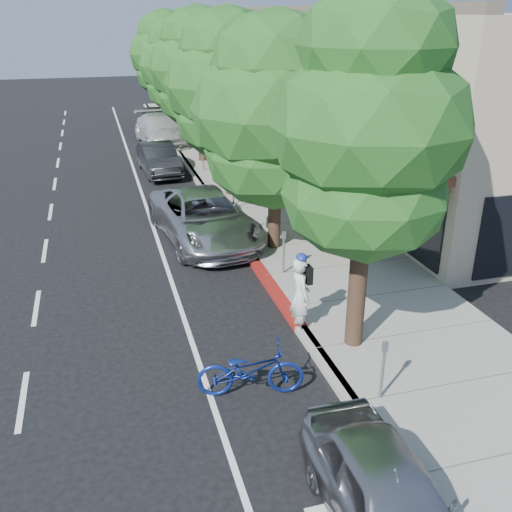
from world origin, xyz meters
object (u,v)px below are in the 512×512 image
object	(u,v)px
street_tree_3	(200,70)
dark_sedan	(159,159)
cyclist	(300,296)
pedestrian	(318,177)
street_tree_2	(228,86)
street_tree_5	(166,55)
white_pickup	(161,130)
near_car_a	(388,500)
silver_suv	(204,217)
street_tree_0	(369,132)
street_tree_1	(276,114)
bicycle	(250,370)
dark_suv_far	(154,119)
street_tree_4	(180,66)

from	to	relation	value
street_tree_3	dark_sedan	xyz separation A→B (m)	(-2.38, -1.50, -3.81)
cyclist	pedestrian	bearing A→B (deg)	-25.53
street_tree_2	pedestrian	world-z (taller)	street_tree_2
street_tree_5	white_pickup	xyz separation A→B (m)	(-1.48, -7.00, -3.59)
white_pickup	near_car_a	size ratio (longest dim) A/B	1.44
street_tree_2	silver_suv	distance (m)	6.10
white_pickup	pedestrian	size ratio (longest dim) A/B	2.94
street_tree_3	cyclist	bearing A→B (deg)	-93.13
street_tree_2	pedestrian	bearing A→B (deg)	-31.15
street_tree_3	street_tree_5	xyz separation A→B (m)	(-0.00, 12.00, -0.10)
cyclist	street_tree_3	bearing A→B (deg)	-4.77
street_tree_0	white_pickup	distance (m)	23.41
street_tree_3	dark_sedan	world-z (taller)	street_tree_3
street_tree_1	near_car_a	size ratio (longest dim) A/B	1.84
pedestrian	street_tree_2	bearing A→B (deg)	-69.44
cyclist	bicycle	world-z (taller)	cyclist
dark_suv_far	pedestrian	world-z (taller)	pedestrian
street_tree_2	white_pickup	bearing A→B (deg)	97.65
street_tree_2	silver_suv	bearing A→B (deg)	-113.66
street_tree_5	dark_sedan	bearing A→B (deg)	-100.00
street_tree_0	pedestrian	xyz separation A→B (m)	(3.10, 10.13, -3.80)
street_tree_2	bicycle	size ratio (longest dim) A/B	3.46
street_tree_2	dark_suv_far	bearing A→B (deg)	95.34
street_tree_3	street_tree_1	bearing A→B (deg)	-90.00
street_tree_4	dark_suv_far	distance (m)	4.75
near_car_a	dark_suv_far	bearing A→B (deg)	90.34
street_tree_1	street_tree_2	world-z (taller)	street_tree_2
dark_sedan	near_car_a	distance (m)	21.29
street_tree_5	bicycle	world-z (taller)	street_tree_5
street_tree_0	street_tree_5	world-z (taller)	street_tree_0
cyclist	near_car_a	world-z (taller)	cyclist
street_tree_2	street_tree_0	bearing A→B (deg)	-90.00
street_tree_2	near_car_a	distance (m)	17.28
street_tree_0	bicycle	world-z (taller)	street_tree_0
street_tree_1	bicycle	distance (m)	8.40
street_tree_0	silver_suv	bearing A→B (deg)	104.73
street_tree_1	white_pickup	world-z (taller)	street_tree_1
street_tree_3	street_tree_5	size ratio (longest dim) A/B	1.02
bicycle	white_pickup	xyz separation A→B (m)	(1.22, 24.00, 0.26)
street_tree_0	white_pickup	size ratio (longest dim) A/B	1.36
street_tree_1	bicycle	xyz separation A→B (m)	(-2.70, -7.00, -3.77)
near_car_a	cyclist	bearing A→B (deg)	83.31
street_tree_4	dark_sedan	bearing A→B (deg)	-107.61
silver_suv	pedestrian	bearing A→B (deg)	20.64
street_tree_5	bicycle	size ratio (longest dim) A/B	3.43
street_tree_1	street_tree_2	distance (m)	6.00
street_tree_2	street_tree_3	distance (m)	6.00
white_pickup	dark_suv_far	bearing A→B (deg)	83.66
street_tree_3	pedestrian	world-z (taller)	street_tree_3
street_tree_1	street_tree_5	world-z (taller)	street_tree_5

